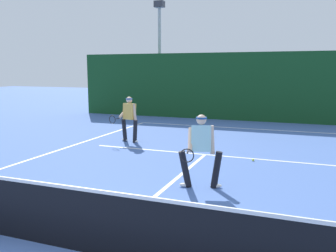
# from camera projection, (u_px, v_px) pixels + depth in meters

# --- Properties ---
(court_line_baseline_far) EXTENTS (9.21, 0.10, 0.01)m
(court_line_baseline_far) POSITION_uv_depth(u_px,v_px,m) (237.00, 128.00, 16.09)
(court_line_baseline_far) COLOR white
(court_line_baseline_far) RESTS_ON ground_plane
(court_line_service) EXTENTS (7.51, 0.10, 0.01)m
(court_line_service) POSITION_uv_depth(u_px,v_px,m) (205.00, 155.00, 11.08)
(court_line_service) COLOR white
(court_line_service) RESTS_ON ground_plane
(court_line_centre) EXTENTS (0.10, 6.40, 0.01)m
(court_line_centre) POSITION_uv_depth(u_px,v_px,m) (168.00, 186.00, 8.10)
(court_line_centre) COLOR white
(court_line_centre) RESTS_ON ground_plane
(tennis_net) EXTENTS (10.11, 0.09, 1.11)m
(tennis_net) POSITION_uv_depth(u_px,v_px,m) (86.00, 220.00, 5.07)
(tennis_net) COLOR #1E4723
(tennis_net) RESTS_ON ground_plane
(player_near) EXTENTS (0.97, 0.91, 1.64)m
(player_near) POSITION_uv_depth(u_px,v_px,m) (201.00, 148.00, 7.86)
(player_near) COLOR black
(player_near) RESTS_ON ground_plane
(player_far) EXTENTS (0.94, 0.90, 1.64)m
(player_far) POSITION_uv_depth(u_px,v_px,m) (129.00, 117.00, 12.89)
(player_far) COLOR black
(player_far) RESTS_ON ground_plane
(tennis_ball) EXTENTS (0.07, 0.07, 0.07)m
(tennis_ball) POSITION_uv_depth(u_px,v_px,m) (253.00, 160.00, 10.29)
(tennis_ball) COLOR #D1E033
(tennis_ball) RESTS_ON ground_plane
(back_fence_windscreen) EXTENTS (18.64, 0.12, 3.45)m
(back_fence_windscreen) POSITION_uv_depth(u_px,v_px,m) (247.00, 87.00, 18.11)
(back_fence_windscreen) COLOR #15421E
(back_fence_windscreen) RESTS_ON ground_plane
(light_pole) EXTENTS (0.55, 0.44, 6.51)m
(light_pole) POSITION_uv_depth(u_px,v_px,m) (160.00, 44.00, 21.24)
(light_pole) COLOR #9EA39E
(light_pole) RESTS_ON ground_plane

